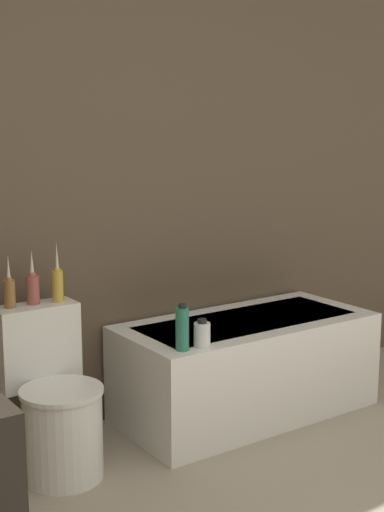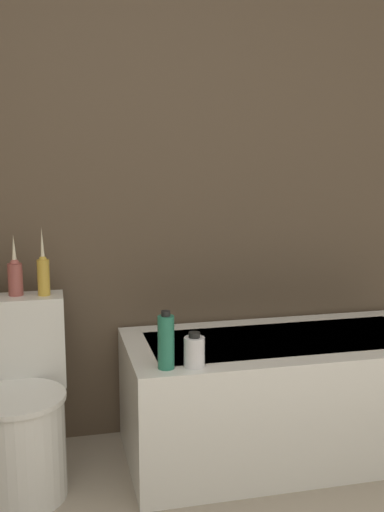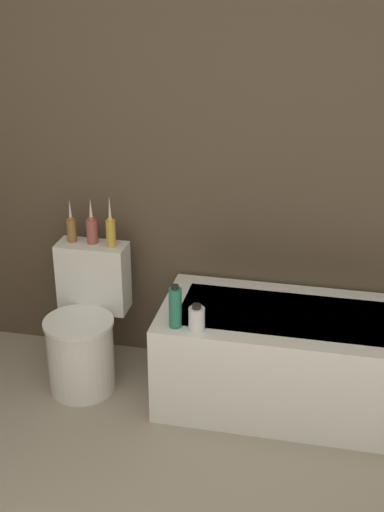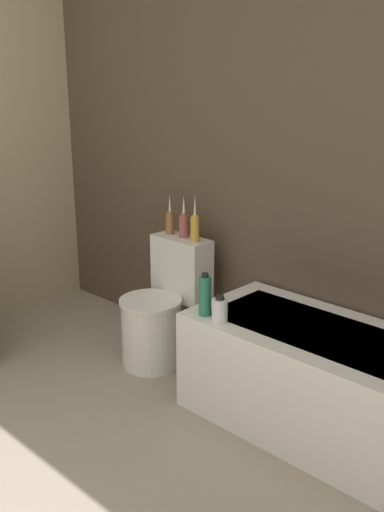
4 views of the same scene
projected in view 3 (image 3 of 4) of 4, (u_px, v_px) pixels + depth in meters
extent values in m
cube|color=brown|center=(155.00, 135.00, 3.73)|extent=(6.40, 0.06, 2.60)
cube|color=white|center=(296.00, 360.00, 3.67)|extent=(1.40, 0.66, 0.53)
cube|color=#B7BCC6|center=(300.00, 316.00, 3.56)|extent=(1.20, 0.46, 0.01)
cylinder|color=white|center=(81.00, 356.00, 3.82)|extent=(0.36, 0.36, 0.40)
cylinder|color=white|center=(78.00, 322.00, 3.73)|extent=(0.37, 0.37, 0.02)
cube|color=white|center=(94.00, 276.00, 3.90)|extent=(0.38, 0.17, 0.39)
cylinder|color=olive|center=(72.00, 230.00, 3.83)|extent=(0.05, 0.05, 0.13)
sphere|color=olive|center=(71.00, 219.00, 3.80)|extent=(0.03, 0.03, 0.03)
cone|color=beige|center=(70.00, 209.00, 3.78)|extent=(0.02, 0.02, 0.12)
cylinder|color=#994C47|center=(92.00, 231.00, 3.81)|extent=(0.06, 0.06, 0.13)
sphere|color=#994C47|center=(91.00, 220.00, 3.79)|extent=(0.04, 0.04, 0.04)
cone|color=beige|center=(91.00, 209.00, 3.76)|extent=(0.02, 0.02, 0.12)
cylinder|color=gold|center=(111.00, 233.00, 3.77)|extent=(0.05, 0.05, 0.15)
sphere|color=gold|center=(110.00, 220.00, 3.74)|extent=(0.03, 0.03, 0.03)
cone|color=beige|center=(110.00, 208.00, 3.71)|extent=(0.02, 0.02, 0.13)
cylinder|color=#267259|center=(175.00, 308.00, 3.41)|extent=(0.06, 0.06, 0.20)
cylinder|color=black|center=(175.00, 287.00, 3.37)|extent=(0.03, 0.03, 0.02)
cylinder|color=silver|center=(197.00, 319.00, 3.40)|extent=(0.08, 0.08, 0.12)
cylinder|color=black|center=(197.00, 306.00, 3.38)|extent=(0.04, 0.04, 0.02)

